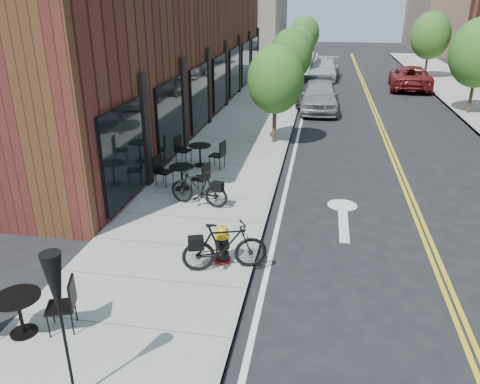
# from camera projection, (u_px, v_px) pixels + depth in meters

# --- Properties ---
(ground) EXTENTS (120.00, 120.00, 0.00)m
(ground) POSITION_uv_depth(u_px,v_px,m) (257.00, 256.00, 10.73)
(ground) COLOR black
(ground) RESTS_ON ground
(sidewalk_near) EXTENTS (4.00, 70.00, 0.12)m
(sidewalk_near) POSITION_uv_depth(u_px,v_px,m) (244.00, 135.00, 20.14)
(sidewalk_near) COLOR #9E9B93
(sidewalk_near) RESTS_ON ground
(building_near) EXTENTS (5.00, 28.00, 7.00)m
(building_near) POSITION_uv_depth(u_px,v_px,m) (168.00, 42.00, 23.19)
(building_near) COLOR #4B1C18
(building_near) RESTS_ON ground
(bg_building_left) EXTENTS (8.00, 14.00, 10.00)m
(bg_building_left) POSITION_uv_depth(u_px,v_px,m) (248.00, 4.00, 53.81)
(bg_building_left) COLOR #726656
(bg_building_left) RESTS_ON ground
(tree_near_a) EXTENTS (2.20, 2.20, 3.81)m
(tree_near_a) POSITION_uv_depth(u_px,v_px,m) (276.00, 80.00, 18.03)
(tree_near_a) COLOR #382B1E
(tree_near_a) RESTS_ON sidewalk_near
(tree_near_b) EXTENTS (2.30, 2.30, 3.98)m
(tree_near_b) POSITION_uv_depth(u_px,v_px,m) (291.00, 54.00, 25.27)
(tree_near_b) COLOR #382B1E
(tree_near_b) RESTS_ON sidewalk_near
(tree_near_c) EXTENTS (2.10, 2.10, 3.67)m
(tree_near_c) POSITION_uv_depth(u_px,v_px,m) (300.00, 45.00, 32.62)
(tree_near_c) COLOR #382B1E
(tree_near_c) RESTS_ON sidewalk_near
(tree_near_d) EXTENTS (2.40, 2.40, 4.11)m
(tree_near_d) POSITION_uv_depth(u_px,v_px,m) (305.00, 33.00, 39.81)
(tree_near_d) COLOR #382B1E
(tree_near_d) RESTS_ON sidewalk_near
(tree_far_b) EXTENTS (2.80, 2.80, 4.62)m
(tree_far_b) POSITION_uv_depth(u_px,v_px,m) (479.00, 53.00, 22.75)
(tree_far_b) COLOR #382B1E
(tree_far_b) RESTS_ON sidewalk_far
(tree_far_c) EXTENTS (2.80, 2.80, 4.62)m
(tree_far_c) POSITION_uv_depth(u_px,v_px,m) (430.00, 36.00, 33.67)
(tree_far_c) COLOR #382B1E
(tree_far_c) RESTS_ON sidewalk_far
(fire_hydrant) EXTENTS (0.49, 0.49, 0.88)m
(fire_hydrant) POSITION_uv_depth(u_px,v_px,m) (222.00, 244.00, 10.17)
(fire_hydrant) COLOR maroon
(fire_hydrant) RESTS_ON sidewalk_near
(bicycle_left) EXTENTS (1.78, 0.80, 1.03)m
(bicycle_left) POSITION_uv_depth(u_px,v_px,m) (199.00, 188.00, 12.93)
(bicycle_left) COLOR black
(bicycle_left) RESTS_ON sidewalk_near
(bicycle_right) EXTENTS (1.88, 1.07, 1.09)m
(bicycle_right) POSITION_uv_depth(u_px,v_px,m) (225.00, 246.00, 9.81)
(bicycle_right) COLOR black
(bicycle_right) RESTS_ON sidewalk_near
(bistro_set_a) EXTENTS (1.84, 1.04, 0.97)m
(bistro_set_a) POSITION_uv_depth(u_px,v_px,m) (19.00, 309.00, 7.90)
(bistro_set_a) COLOR black
(bistro_set_a) RESTS_ON sidewalk_near
(bistro_set_b) EXTENTS (1.79, 0.94, 0.94)m
(bistro_set_b) POSITION_uv_depth(u_px,v_px,m) (182.00, 174.00, 14.06)
(bistro_set_b) COLOR black
(bistro_set_b) RESTS_ON sidewalk_near
(bistro_set_c) EXTENTS (1.83, 0.93, 0.96)m
(bistro_set_c) POSITION_uv_depth(u_px,v_px,m) (200.00, 152.00, 16.06)
(bistro_set_c) COLOR black
(bistro_set_c) RESTS_ON sidewalk_near
(patio_umbrella) EXTENTS (0.39, 0.39, 2.40)m
(patio_umbrella) POSITION_uv_depth(u_px,v_px,m) (58.00, 299.00, 6.11)
(patio_umbrella) COLOR black
(patio_umbrella) RESTS_ON sidewalk_near
(parked_car_a) EXTENTS (2.04, 4.82, 1.63)m
(parked_car_a) POSITION_uv_depth(u_px,v_px,m) (319.00, 96.00, 24.39)
(parked_car_a) COLOR gray
(parked_car_a) RESTS_ON ground
(parked_car_b) EXTENTS (1.90, 4.64, 1.50)m
(parked_car_b) POSITION_uv_depth(u_px,v_px,m) (315.00, 91.00, 26.02)
(parked_car_b) COLOR black
(parked_car_b) RESTS_ON ground
(parked_car_c) EXTENTS (2.51, 5.27, 1.48)m
(parked_car_c) POSITION_uv_depth(u_px,v_px,m) (324.00, 69.00, 34.25)
(parked_car_c) COLOR #B5B5BA
(parked_car_c) RESTS_ON ground
(parked_car_far) EXTENTS (2.94, 5.62, 1.51)m
(parked_car_far) POSITION_uv_depth(u_px,v_px,m) (410.00, 77.00, 30.54)
(parked_car_far) COLOR maroon
(parked_car_far) RESTS_ON ground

